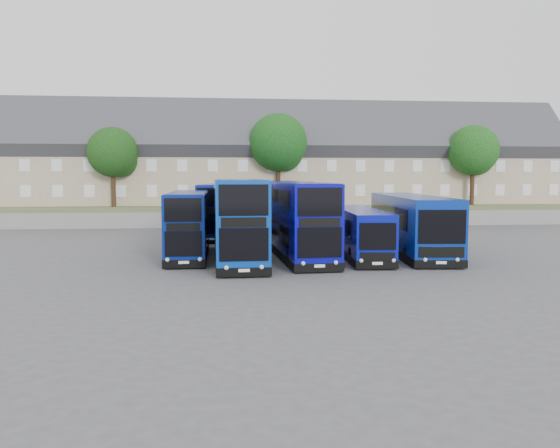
{
  "coord_description": "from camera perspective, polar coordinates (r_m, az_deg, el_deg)",
  "views": [
    {
      "loc": [
        -3.19,
        -28.94,
        4.93
      ],
      "look_at": [
        -0.13,
        2.1,
        2.2
      ],
      "focal_mm": 35.0,
      "sensor_mm": 36.0,
      "label": 1
    }
  ],
  "objects": [
    {
      "name": "ground",
      "position": [
        29.53,
        0.65,
        -4.61
      ],
      "size": [
        120.0,
        120.0,
        0.0
      ],
      "primitive_type": "plane",
      "color": "#4D4D53",
      "rests_on": "ground"
    },
    {
      "name": "retaining_wall",
      "position": [
        53.2,
        -2.18,
        0.49
      ],
      "size": [
        70.0,
        0.4,
        1.5
      ],
      "primitive_type": "cube",
      "color": "slate",
      "rests_on": "ground"
    },
    {
      "name": "earth_bank",
      "position": [
        63.14,
        -2.73,
        1.43
      ],
      "size": [
        80.0,
        20.0,
        2.0
      ],
      "primitive_type": "cube",
      "color": "#4B5B33",
      "rests_on": "ground"
    },
    {
      "name": "terrace_row",
      "position": [
        59.29,
        0.36,
        6.61
      ],
      "size": [
        60.0,
        10.4,
        11.2
      ],
      "color": "tan",
      "rests_on": "earth_bank"
    },
    {
      "name": "dd_front_left",
      "position": [
        33.99,
        -9.52,
        -0.13
      ],
      "size": [
        2.37,
        9.94,
        3.94
      ],
      "rotation": [
        0.0,
        0.0,
        0.01
      ],
      "color": "navy",
      "rests_on": "ground"
    },
    {
      "name": "dd_front_mid",
      "position": [
        32.06,
        -4.41,
        0.31
      ],
      "size": [
        3.01,
        11.91,
        4.71
      ],
      "rotation": [
        0.0,
        0.0,
        0.03
      ],
      "color": "#093DA8",
      "rests_on": "ground"
    },
    {
      "name": "dd_front_right",
      "position": [
        33.06,
        1.99,
        0.3
      ],
      "size": [
        3.23,
        11.51,
        4.52
      ],
      "rotation": [
        0.0,
        0.0,
        0.05
      ],
      "color": "#08089A",
      "rests_on": "ground"
    },
    {
      "name": "dd_rear_left",
      "position": [
        44.99,
        -6.3,
        1.36
      ],
      "size": [
        3.49,
        10.94,
        4.27
      ],
      "rotation": [
        0.0,
        0.0,
        -0.1
      ],
      "color": "#07198F",
      "rests_on": "ground"
    },
    {
      "name": "dd_rear_right",
      "position": [
        44.63,
        0.76,
        1.51
      ],
      "size": [
        2.75,
        11.37,
        4.5
      ],
      "rotation": [
        0.0,
        0.0,
        0.01
      ],
      "color": "#0811A3",
      "rests_on": "ground"
    },
    {
      "name": "coach_east_a",
      "position": [
        34.02,
        8.29,
        -0.96
      ],
      "size": [
        2.93,
        10.8,
        2.92
      ],
      "rotation": [
        0.0,
        0.0,
        -0.06
      ],
      "color": "#08129C",
      "rests_on": "ground"
    },
    {
      "name": "coach_east_b",
      "position": [
        36.29,
        13.48,
        -0.07
      ],
      "size": [
        4.06,
        13.68,
        3.69
      ],
      "rotation": [
        0.0,
        0.0,
        -0.09
      ],
      "color": "navy",
      "rests_on": "ground"
    },
    {
      "name": "tree_west",
      "position": [
        55.12,
        -16.92,
        6.99
      ],
      "size": [
        4.8,
        4.8,
        7.65
      ],
      "color": "#382314",
      "rests_on": "earth_bank"
    },
    {
      "name": "tree_mid",
      "position": [
        54.89,
        -0.05,
        8.28
      ],
      "size": [
        5.76,
        5.76,
        9.18
      ],
      "color": "#382314",
      "rests_on": "earth_bank"
    },
    {
      "name": "tree_east",
      "position": [
        59.74,
        19.62,
        7.07
      ],
      "size": [
        5.12,
        5.12,
        8.16
      ],
      "color": "#382314",
      "rests_on": "earth_bank"
    },
    {
      "name": "tree_far",
      "position": [
        68.67,
        21.69,
        6.98
      ],
      "size": [
        5.44,
        5.44,
        8.67
      ],
      "color": "#382314",
      "rests_on": "earth_bank"
    }
  ]
}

